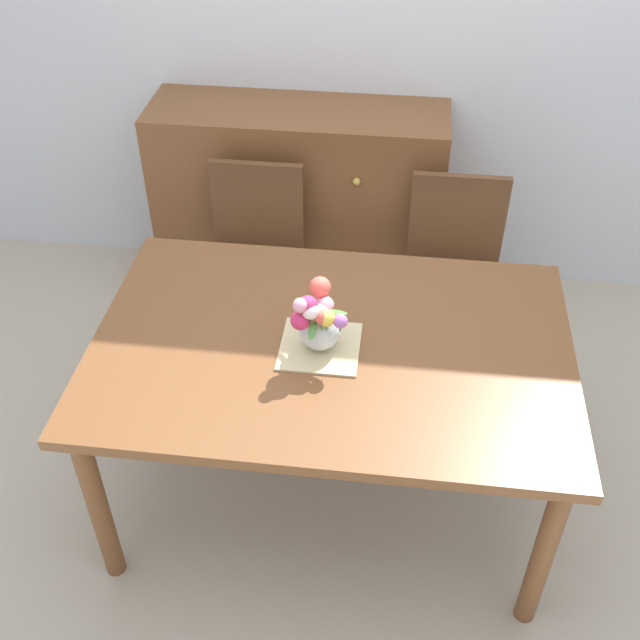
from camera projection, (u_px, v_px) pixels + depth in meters
ground_plane at (330, 486)px, 3.09m from camera, size 12.00×12.00×0.00m
back_wall at (373, 4)px, 3.42m from camera, size 7.00×0.10×2.80m
dining_table at (331, 361)px, 2.65m from camera, size 1.63×1.09×0.78m
chair_left at (255, 249)px, 3.48m from camera, size 0.42×0.42×0.90m
chair_right at (453, 263)px, 3.40m from camera, size 0.42×0.42×0.90m
dresser at (299, 204)px, 3.82m from camera, size 1.40×0.47×1.00m
placemat at (320, 346)px, 2.57m from camera, size 0.27×0.27×0.01m
flower_vase at (318, 320)px, 2.49m from camera, size 0.19×0.21×0.24m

